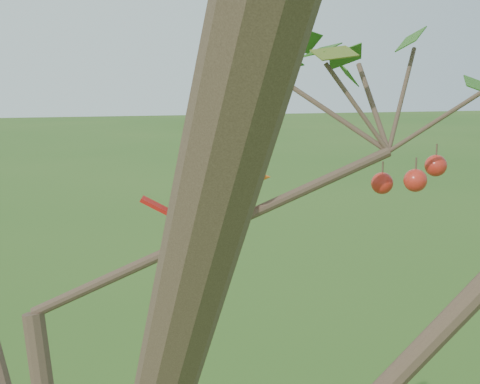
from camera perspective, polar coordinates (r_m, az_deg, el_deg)
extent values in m
sphere|color=red|center=(1.16, 18.07, 2.39)|extent=(0.04, 0.04, 0.04)
sphere|color=red|center=(1.08, 16.28, 1.06)|extent=(0.04, 0.04, 0.04)
sphere|color=red|center=(1.58, 2.64, 17.08)|extent=(0.04, 0.04, 0.04)
sphere|color=red|center=(1.12, 13.32, 0.82)|extent=(0.04, 0.04, 0.04)
ellipsoid|color=red|center=(0.99, -2.88, -0.58)|extent=(0.15, 0.13, 0.10)
sphere|color=red|center=(0.99, 0.46, 1.60)|extent=(0.07, 0.07, 0.06)
cone|color=red|center=(0.98, 0.17, 3.33)|extent=(0.05, 0.04, 0.05)
cone|color=#D85914|center=(0.99, 2.20, 1.43)|extent=(0.03, 0.03, 0.02)
ellipsoid|color=black|center=(0.99, 1.62, 1.38)|extent=(0.02, 0.03, 0.03)
cube|color=red|center=(1.00, -7.17, -1.72)|extent=(0.08, 0.05, 0.05)
ellipsoid|color=red|center=(1.03, -3.11, 0.01)|extent=(0.10, 0.05, 0.06)
ellipsoid|color=red|center=(0.95, -3.24, -0.87)|extent=(0.10, 0.05, 0.06)
cylinder|color=#3B2C20|center=(32.40, -2.20, 9.14)|extent=(0.46, 0.46, 3.09)
cone|color=#163713|center=(32.40, -2.21, 9.36)|extent=(3.60, 3.60, 3.35)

